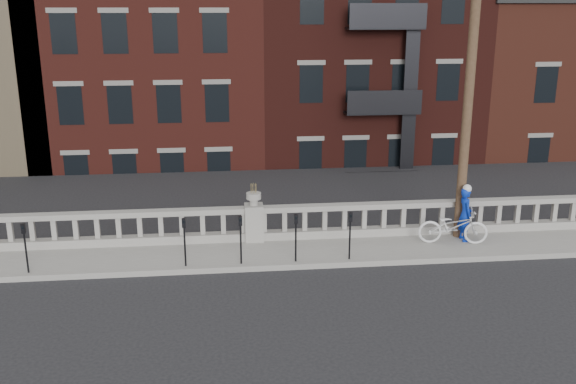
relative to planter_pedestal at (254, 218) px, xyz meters
name	(u,v)px	position (x,y,z in m)	size (l,w,h in m)	color
ground	(264,303)	(0.00, -3.95, -0.83)	(120.00, 120.00, 0.00)	black
sidewalk	(256,254)	(0.00, -0.95, -0.76)	(32.00, 2.20, 0.15)	gray
balustrade	(254,224)	(0.00, 0.00, -0.19)	(28.00, 0.34, 1.03)	gray
planter_pedestal	(254,218)	(0.00, 0.00, 0.00)	(0.55, 0.55, 1.76)	gray
lower_level	(244,82)	(0.56, 19.09, 1.80)	(80.00, 44.00, 20.80)	#605E59
utility_pole	(471,67)	(6.20, -0.35, 4.41)	(1.60, 0.28, 10.00)	#422D1E
parking_meter_a	(25,243)	(-6.07, -1.80, 0.17)	(0.10, 0.09, 1.36)	black
parking_meter_b	(184,237)	(-1.96, -1.80, 0.17)	(0.10, 0.09, 1.36)	black
parking_meter_c	(241,234)	(-0.46, -1.80, 0.17)	(0.10, 0.09, 1.36)	black
parking_meter_d	(296,232)	(1.04, -1.80, 0.17)	(0.10, 0.09, 1.36)	black
parking_meter_e	(350,230)	(2.54, -1.80, 0.17)	(0.10, 0.09, 1.36)	black
bicycle	(453,226)	(5.81, -0.92, -0.15)	(0.71, 2.02, 1.06)	silver
cyclist	(465,214)	(6.24, -0.70, 0.13)	(0.59, 0.39, 1.62)	#0B2BAD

